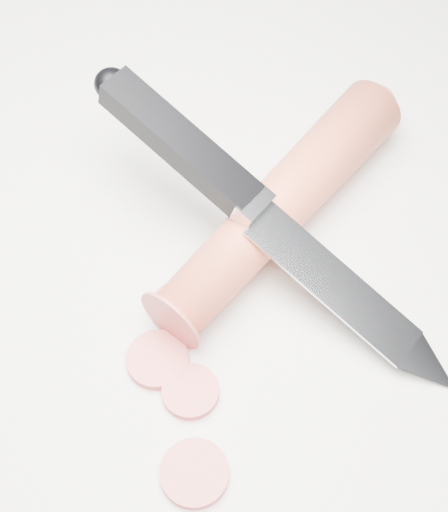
% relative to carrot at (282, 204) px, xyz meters
% --- Properties ---
extents(ground, '(2.40, 2.40, 0.00)m').
position_rel_carrot_xyz_m(ground, '(-0.01, -0.09, -0.02)').
color(ground, silver).
rests_on(ground, ground).
extents(carrot, '(0.10, 0.23, 0.04)m').
position_rel_carrot_xyz_m(carrot, '(0.00, 0.00, 0.00)').
color(carrot, '#DB5032').
rests_on(carrot, ground).
extents(carrot_slice_0, '(0.03, 0.03, 0.01)m').
position_rel_carrot_xyz_m(carrot_slice_0, '(-0.00, -0.14, -0.02)').
color(carrot_slice_0, '#CA4B44').
rests_on(carrot_slice_0, ground).
extents(carrot_slice_1, '(0.04, 0.04, 0.01)m').
position_rel_carrot_xyz_m(carrot_slice_1, '(-0.03, -0.13, -0.02)').
color(carrot_slice_1, '#CA4B44').
rests_on(carrot_slice_1, ground).
extents(carrot_slice_2, '(0.04, 0.04, 0.01)m').
position_rel_carrot_xyz_m(carrot_slice_2, '(0.02, -0.18, -0.02)').
color(carrot_slice_2, '#CA4B44').
rests_on(carrot_slice_2, ground).
extents(carrot_slice_4, '(0.03, 0.03, 0.01)m').
position_rel_carrot_xyz_m(carrot_slice_4, '(-0.04, -0.09, -0.02)').
color(carrot_slice_4, '#CA4B44').
rests_on(carrot_slice_4, ground).
extents(kitchen_knife, '(0.28, 0.11, 0.09)m').
position_rel_carrot_xyz_m(kitchen_knife, '(0.00, -0.03, 0.02)').
color(kitchen_knife, silver).
rests_on(kitchen_knife, ground).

